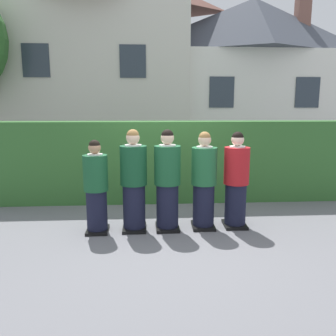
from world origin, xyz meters
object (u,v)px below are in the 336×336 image
object	(u,v)px
student_front_row_2	(167,183)
student_front_row_3	(204,183)
student_front_row_0	(96,189)
student_in_red_blazer	(236,182)
student_front_row_1	(134,183)

from	to	relation	value
student_front_row_2	student_front_row_3	world-z (taller)	student_front_row_2
student_front_row_0	student_in_red_blazer	bearing A→B (deg)	2.90
student_front_row_1	student_front_row_2	xyz separation A→B (m)	(0.56, -0.01, -0.00)
student_front_row_2	student_front_row_3	size ratio (longest dim) A/B	1.03
student_front_row_2	student_in_red_blazer	distance (m)	1.18
student_front_row_3	student_front_row_0	bearing A→B (deg)	-176.87
student_front_row_1	student_front_row_3	world-z (taller)	student_front_row_1
student_front_row_1	student_in_red_blazer	distance (m)	1.73
student_in_red_blazer	student_front_row_1	bearing A→B (deg)	-178.31
student_front_row_3	student_front_row_2	bearing A→B (deg)	-176.70
student_front_row_0	student_front_row_3	bearing A→B (deg)	3.13
student_front_row_0	student_front_row_3	world-z (taller)	student_front_row_3
student_front_row_2	student_in_red_blazer	world-z (taller)	student_front_row_2
student_front_row_2	student_in_red_blazer	size ratio (longest dim) A/B	1.03
student_front_row_2	student_front_row_0	bearing A→B (deg)	-176.96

